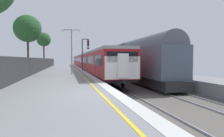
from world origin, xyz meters
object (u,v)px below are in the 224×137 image
(platform_lamp_mid, at_px, (72,47))
(background_tree_centre, at_px, (28,30))
(commuter_train_at_platform, at_px, (84,61))
(background_tree_left, at_px, (44,40))
(freight_train_adjacent_track, at_px, (116,59))
(signal_gantry, at_px, (84,51))

(platform_lamp_mid, xyz_separation_m, background_tree_centre, (-6.09, 10.17, 3.15))
(commuter_train_at_platform, xyz_separation_m, background_tree_left, (-9.12, 2.82, 4.87))
(freight_train_adjacent_track, xyz_separation_m, background_tree_centre, (-13.56, 0.09, 4.40))
(commuter_train_at_platform, height_order, freight_train_adjacent_track, freight_train_adjacent_track)
(freight_train_adjacent_track, distance_m, signal_gantry, 6.10)
(freight_train_adjacent_track, distance_m, background_tree_centre, 14.25)
(commuter_train_at_platform, distance_m, freight_train_adjacent_track, 14.63)
(freight_train_adjacent_track, height_order, platform_lamp_mid, platform_lamp_mid)
(commuter_train_at_platform, bearing_deg, platform_lamp_mid, -98.17)
(commuter_train_at_platform, height_order, signal_gantry, signal_gantry)
(platform_lamp_mid, bearing_deg, freight_train_adjacent_track, 53.47)
(background_tree_left, bearing_deg, commuter_train_at_platform, -17.19)
(signal_gantry, xyz_separation_m, background_tree_centre, (-8.09, 2.50, 3.15))
(freight_train_adjacent_track, bearing_deg, background_tree_left, 127.85)
(background_tree_centre, bearing_deg, freight_train_adjacent_track, -0.36)
(commuter_train_at_platform, relative_size, platform_lamp_mid, 13.17)
(freight_train_adjacent_track, bearing_deg, signal_gantry, -156.16)
(platform_lamp_mid, relative_size, background_tree_centre, 0.59)
(background_tree_left, relative_size, background_tree_centre, 0.96)
(signal_gantry, relative_size, platform_lamp_mid, 0.95)
(commuter_train_at_platform, xyz_separation_m, background_tree_centre, (-9.55, -13.98, 4.80))
(signal_gantry, height_order, background_tree_centre, background_tree_centre)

